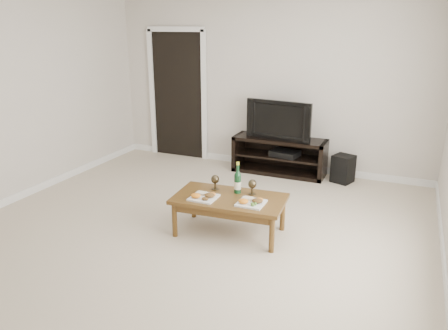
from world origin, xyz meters
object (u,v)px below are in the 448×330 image
Objects in this scene: coffee_table at (229,215)px; television at (281,119)px; subwoofer at (343,169)px; media_console at (279,156)px.

television is at bearing 92.10° from coffee_table.
subwoofer is 2.30m from coffee_table.
media_console is 3.48× the size of subwoofer.
television is 2.24m from coffee_table.
coffee_table is (0.08, -2.15, -0.07)m from media_console.
media_console reaches higher than coffee_table.
coffee_table reaches higher than subwoofer.
television reaches higher than subwoofer.
coffee_table is at bearing -81.10° from television.
subwoofer is at bearing 5.76° from television.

